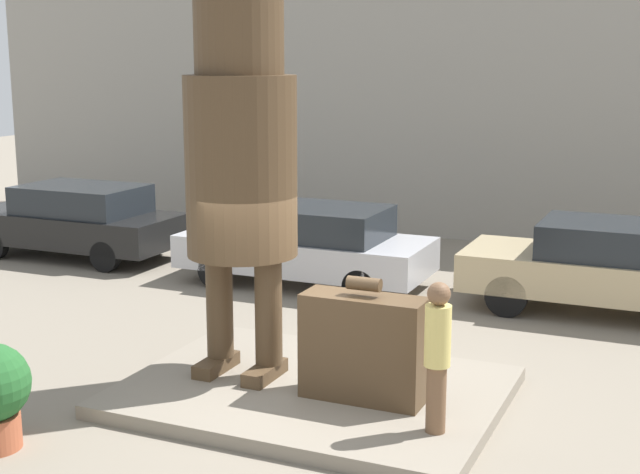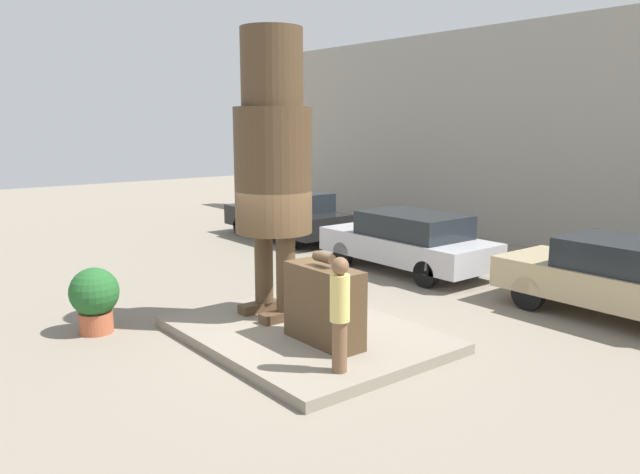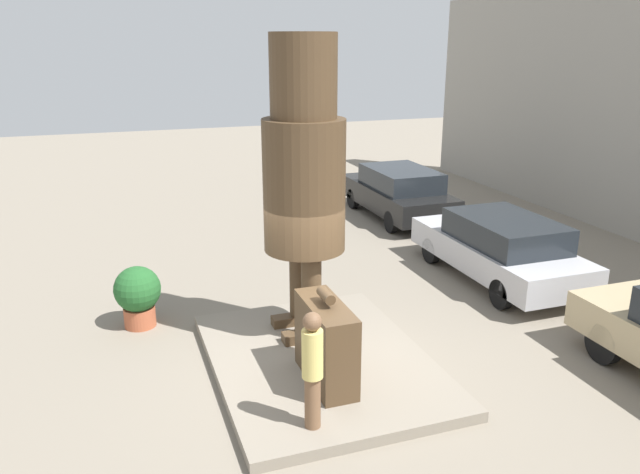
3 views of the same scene
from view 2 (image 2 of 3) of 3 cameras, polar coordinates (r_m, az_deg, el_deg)
The scene contains 10 objects.
ground_plane at distance 10.98m, azimuth -1.40°, elevation -9.30°, with size 60.00×60.00×0.00m, color gray.
pedestal at distance 10.95m, azimuth -1.40°, elevation -8.86°, with size 4.58×3.46×0.18m.
building_backdrop at distance 18.72m, azimuth 25.57°, elevation 8.27°, with size 28.00×0.60×6.64m.
statue_figure at distance 11.20m, azimuth -4.33°, elevation 7.73°, with size 1.39×1.39×5.14m.
giant_suitcase at distance 10.08m, azimuth 0.36°, elevation -6.19°, with size 1.47×0.54×1.50m.
tourist at distance 8.87m, azimuth 1.82°, elevation -6.67°, with size 0.29×0.29×1.68m.
parked_car_black at distance 19.96m, azimuth -3.03°, elevation 2.09°, with size 4.58×1.89×1.54m.
parked_car_silver at distance 15.80m, azimuth 8.08°, elevation -0.31°, with size 4.64×1.90×1.49m.
parked_car_tan at distance 13.10m, azimuth 26.11°, elevation -3.37°, with size 4.57×1.88×1.53m.
planter_pot at distance 11.79m, azimuth -19.92°, elevation -5.19°, with size 0.87×0.87×1.18m.
Camera 2 is at (8.23, -6.24, 3.71)m, focal length 35.00 mm.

